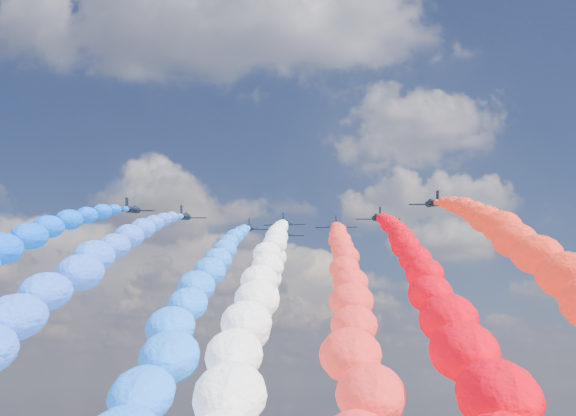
# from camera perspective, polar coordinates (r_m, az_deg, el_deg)

# --- Properties ---
(jet_0) EXTENTS (8.43, 11.52, 4.72)m
(jet_0) POSITION_cam_1_polar(r_m,az_deg,el_deg) (138.83, -11.93, -0.13)
(jet_0) COLOR black
(trail_0) EXTENTS (5.49, 96.20, 39.89)m
(trail_0) POSITION_cam_1_polar(r_m,az_deg,el_deg) (88.81, -20.40, -4.12)
(trail_0) COLOR #0551FF
(jet_1) EXTENTS (8.58, 11.64, 4.72)m
(jet_1) POSITION_cam_1_polar(r_m,az_deg,el_deg) (142.94, -7.98, -0.67)
(jet_1) COLOR black
(trail_1) EXTENTS (5.49, 96.20, 39.89)m
(trail_1) POSITION_cam_1_polar(r_m,az_deg,el_deg) (91.75, -13.94, -4.84)
(trail_1) COLOR blue
(jet_2) EXTENTS (9.05, 11.97, 4.72)m
(jet_2) POSITION_cam_1_polar(r_m,az_deg,el_deg) (152.33, -2.98, -1.58)
(jet_2) COLOR black
(trail_2) EXTENTS (5.49, 96.20, 39.89)m
(trail_2) POSITION_cam_1_polar(r_m,az_deg,el_deg) (100.29, -5.81, -5.87)
(trail_2) COLOR blue
(jet_3) EXTENTS (8.87, 11.84, 4.72)m
(jet_3) POSITION_cam_1_polar(r_m,az_deg,el_deg) (147.66, -0.21, -1.22)
(jet_3) COLOR black
(trail_3) EXTENTS (5.49, 96.20, 39.89)m
(trail_3) POSITION_cam_1_polar(r_m,az_deg,el_deg) (95.30, -1.64, -5.54)
(trail_3) COLOR white
(jet_4) EXTENTS (8.73, 11.74, 4.72)m
(jet_4) POSITION_cam_1_polar(r_m,az_deg,el_deg) (158.50, -0.27, -2.06)
(jet_4) COLOR black
(trail_4) EXTENTS (5.49, 96.20, 39.89)m
(trail_4) POSITION_cam_1_polar(r_m,az_deg,el_deg) (106.28, -1.59, -6.36)
(trail_4) COLOR white
(jet_5) EXTENTS (8.45, 11.54, 4.72)m
(jet_5) POSITION_cam_1_polar(r_m,az_deg,el_deg) (150.36, 3.71, -1.41)
(jet_5) COLOR black
(trail_5) EXTENTS (5.49, 96.20, 39.89)m
(trail_5) POSITION_cam_1_polar(r_m,az_deg,el_deg) (97.97, 4.44, -5.72)
(trail_5) COLOR red
(jet_6) EXTENTS (8.91, 11.87, 4.72)m
(jet_6) POSITION_cam_1_polar(r_m,az_deg,el_deg) (143.67, 6.93, -0.77)
(jet_6) COLOR black
(trail_6) EXTENTS (5.49, 96.20, 39.89)m
(trail_6) POSITION_cam_1_polar(r_m,az_deg,el_deg) (91.42, 9.57, -5.02)
(trail_6) COLOR red
(jet_7) EXTENTS (9.05, 11.96, 4.72)m
(jet_7) POSITION_cam_1_polar(r_m,az_deg,el_deg) (133.51, 11.13, 0.36)
(jet_7) COLOR black
(trail_7) EXTENTS (5.49, 96.20, 39.89)m
(trail_7) POSITION_cam_1_polar(r_m,az_deg,el_deg) (81.83, 16.79, -3.66)
(trail_7) COLOR red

